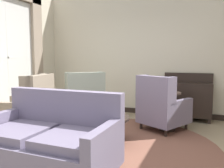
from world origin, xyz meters
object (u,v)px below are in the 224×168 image
settee (50,141)px  side_table (168,108)px  sideboard (187,99)px  porcelain_vase (100,109)px  armchair_foreground_right (161,107)px  armchair_beside_settee (83,102)px  coffee_table (100,121)px  armchair_near_sideboard (27,110)px

settee → side_table: (1.02, 2.27, 0.03)m
settee → sideboard: size_ratio=1.52×
porcelain_vase → armchair_foreground_right: bearing=54.6°
armchair_beside_settee → side_table: bearing=139.8°
armchair_beside_settee → sideboard: size_ratio=1.10×
porcelain_vase → sideboard: sideboard is taller
coffee_table → armchair_near_sideboard: (-1.42, -0.07, 0.08)m
porcelain_vase → armchair_near_sideboard: 1.44m
armchair_beside_settee → side_table: size_ratio=1.57×
porcelain_vase → settee: bearing=-96.5°
armchair_foreground_right → porcelain_vase: bearing=82.6°
settee → side_table: 2.49m
settee → sideboard: 3.48m
porcelain_vase → side_table: (0.89, 1.13, -0.13)m
settee → armchair_foreground_right: bearing=68.7°
settee → side_table: bearing=66.6°
armchair_foreground_right → side_table: size_ratio=1.43×
armchair_beside_settee → armchair_foreground_right: bearing=138.4°
side_table → porcelain_vase: bearing=-128.1°
armchair_beside_settee → side_table: armchair_beside_settee is taller
settee → armchair_foreground_right: size_ratio=1.51×
porcelain_vase → settee: (-0.13, -1.14, -0.16)m
coffee_table → settee: settee is taller
side_table → armchair_near_sideboard: bearing=-153.8°
settee → armchair_beside_settee: armchair_beside_settee is taller
settee → sideboard: bearing=68.8°
armchair_near_sideboard → armchair_foreground_right: 2.46m
porcelain_vase → sideboard: bearing=60.8°
settee → armchair_foreground_right: (0.90, 2.22, 0.04)m
coffee_table → settee: size_ratio=0.59×
coffee_table → armchair_beside_settee: bearing=131.5°
armchair_near_sideboard → armchair_foreground_right: bearing=107.2°
porcelain_vase → sideboard: (1.17, 2.09, -0.09)m
armchair_foreground_right → sideboard: armchair_foreground_right is taller
armchair_foreground_right → armchair_near_sideboard: bearing=54.4°
armchair_beside_settee → armchair_foreground_right: size_ratio=1.10×
armchair_beside_settee → porcelain_vase: bearing=86.1°
sideboard → armchair_beside_settee: bearing=-151.8°
settee → armchair_near_sideboard: armchair_near_sideboard is taller
coffee_table → settee: 1.20m
armchair_foreground_right → side_table: armchair_foreground_right is taller
coffee_table → armchair_near_sideboard: armchair_near_sideboard is taller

